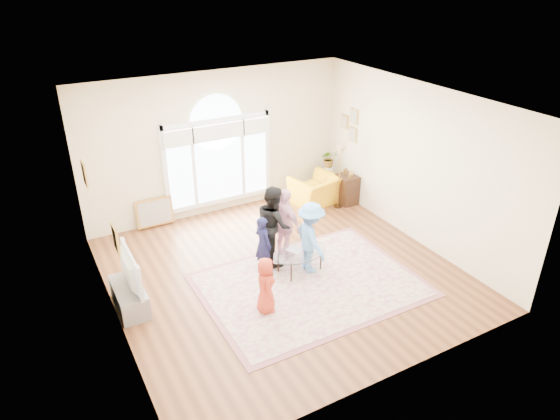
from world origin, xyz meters
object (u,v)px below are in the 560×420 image
area_rug (310,285)px  television (126,270)px  tv_console (130,297)px  armchair (315,190)px  coffee_table (300,253)px

area_rug → television: television is taller
tv_console → armchair: bearing=21.4°
area_rug → tv_console: size_ratio=3.60×
television → coffee_table: bearing=-7.9°
television → coffee_table: 3.08m
tv_console → television: bearing=0.0°
tv_console → coffee_table: coffee_table is taller
area_rug → armchair: size_ratio=3.44×
area_rug → tv_console: (-2.97, 0.91, 0.20)m
tv_console → coffee_table: (3.04, -0.42, 0.19)m
tv_console → television: 0.53m
area_rug → television: 3.19m
television → armchair: television is taller
tv_console → coffee_table: 3.07m
television → armchair: (4.84, 1.90, -0.40)m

